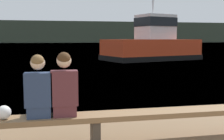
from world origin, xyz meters
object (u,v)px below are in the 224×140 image
shopping_bag (4,112)px  bench_main (95,119)px  person_right (64,88)px  tugboat_red (152,46)px  person_left (39,90)px

shopping_bag → bench_main: bearing=0.7°
person_right → tugboat_red: bearing=66.4°
bench_main → person_left: (-0.85, 0.01, 0.49)m
person_left → person_right: size_ratio=0.97×
person_left → tugboat_red: (7.82, 17.00, 0.23)m
bench_main → shopping_bag: 1.36m
person_right → shopping_bag: 0.94m
bench_main → person_right: size_ratio=7.53×
person_left → tugboat_red: size_ratio=0.11×
person_left → person_right: (0.38, -0.00, 0.02)m
person_right → tugboat_red: size_ratio=0.12×
bench_main → person_left: bearing=179.3°
person_left → person_right: 0.38m
tugboat_red → shopping_bag: bearing=136.7°
tugboat_red → bench_main: bearing=140.4°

